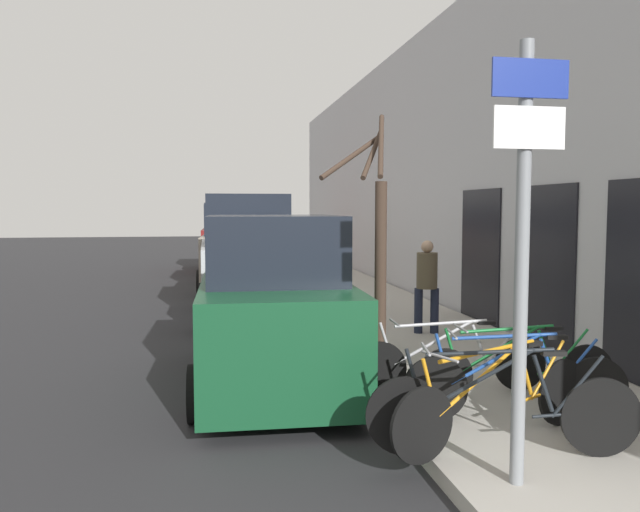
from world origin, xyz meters
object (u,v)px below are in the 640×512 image
Objects in this scene: bicycle_4 at (451,361)px; parked_car_2 at (235,250)px; signpost at (523,243)px; parked_car_0 at (272,309)px; parked_car_3 at (227,240)px; bicycle_1 at (498,401)px; parked_car_1 at (245,264)px; street_tree at (378,247)px; bicycle_0 at (503,410)px; bicycle_3 at (517,369)px; pedestrian_near at (427,280)px; bicycle_2 at (515,383)px.

parked_car_2 is (-1.94, 11.15, 0.56)m from bicycle_4.
signpost is at bearing -80.18° from parked_car_2.
parked_car_0 is 15.15m from parked_car_3.
bicycle_1 is 0.55× the size of parked_car_1.
street_tree is at bearing 90.03° from signpost.
bicycle_0 is 0.53× the size of parked_car_3.
street_tree is (1.55, -4.47, 0.60)m from parked_car_1.
bicycle_4 is 0.50× the size of parked_car_2.
parked_car_0 is at bearing 11.74° from bicycle_1.
bicycle_4 is 2.30m from parked_car_0.
parked_car_0 is (-1.92, 1.17, 0.47)m from bicycle_4.
signpost is 3.95m from parked_car_0.
bicycle_3 is 7.06m from parked_car_1.
parked_car_0 is at bearing 62.24° from bicycle_4.
parked_car_1 reaches higher than bicycle_0.
bicycle_3 is at bearing -126.15° from bicycle_4.
pedestrian_near is at bearing -75.46° from parked_car_3.
parked_car_3 is (-2.55, 16.79, 0.59)m from bicycle_3.
signpost is at bearing -64.62° from parked_car_0.
parked_car_0 is 4.93m from parked_car_1.
bicycle_0 is 0.95m from bicycle_2.
parked_car_2 is 1.05× the size of parked_car_3.
parked_car_1 is 5.06m from parked_car_2.
signpost is 2.79m from bicycle_4.
signpost is 8.62m from parked_car_1.
parked_car_0 reaches higher than bicycle_1.
bicycle_1 is 0.52× the size of parked_car_3.
pedestrian_near is (0.67, 4.36, 0.53)m from bicycle_2.
pedestrian_near is 0.46× the size of street_tree.
bicycle_4 is 0.54× the size of parked_car_0.
parked_car_3 is (-0.05, 5.17, 0.02)m from parked_car_2.
parked_car_0 is at bearing -162.98° from street_tree.
bicycle_0 is at bearing -82.68° from parked_car_3.
parked_car_1 is at bearing 23.48° from bicycle_0.
parked_car_1 reaches higher than parked_car_3.
signpost reaches higher than parked_car_0.
parked_car_2 is at bearing 15.78° from bicycle_3.
pedestrian_near is at bearing 76.78° from signpost.
bicycle_3 is at bearing -56.30° from bicycle_1.
bicycle_2 is 0.65× the size of street_tree.
street_tree reaches higher than parked_car_3.
bicycle_1 is 17.95m from parked_car_3.
parked_car_0 reaches higher than bicycle_3.
parked_car_3 is at bearing 96.12° from street_tree.
bicycle_4 is 11.34m from parked_car_2.
bicycle_0 is 1.05× the size of bicycle_2.
pedestrian_near is (0.36, 3.81, 0.54)m from bicycle_3.
signpost reaches higher than bicycle_0.
bicycle_2 is at bearing -162.24° from bicycle_4.
parked_car_3 is at bearing 92.24° from parked_car_0.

